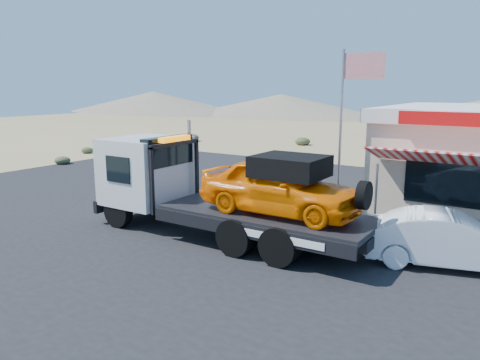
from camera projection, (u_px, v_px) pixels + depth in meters
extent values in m
plane|color=olive|center=(164.00, 222.00, 16.59)|extent=(120.00, 120.00, 0.00)
cube|color=black|center=(256.00, 211.00, 17.97)|extent=(32.00, 24.00, 0.02)
cylinder|color=black|center=(118.00, 212.00, 15.81)|extent=(1.08, 0.32, 1.08)
cylinder|color=black|center=(162.00, 199.00, 17.57)|extent=(1.08, 0.32, 1.08)
cylinder|color=black|center=(237.00, 236.00, 13.20)|extent=(1.08, 0.59, 1.08)
cylinder|color=black|center=(274.00, 219.00, 14.96)|extent=(1.08, 0.59, 1.08)
cylinder|color=black|center=(281.00, 245.00, 12.45)|extent=(1.08, 0.59, 1.08)
cylinder|color=black|center=(314.00, 226.00, 14.21)|extent=(1.08, 0.59, 1.08)
cube|color=black|center=(233.00, 217.00, 14.51)|extent=(8.82, 1.08, 0.32)
cube|color=silver|center=(146.00, 170.00, 16.26)|extent=(2.37, 2.53, 2.26)
cube|color=black|center=(168.00, 151.00, 15.56)|extent=(0.38, 2.15, 0.97)
cube|color=black|center=(176.00, 176.00, 15.55)|extent=(0.11, 2.37, 2.15)
cube|color=orange|center=(175.00, 139.00, 15.31)|extent=(0.27, 1.29, 0.16)
cube|color=black|center=(266.00, 214.00, 13.82)|extent=(6.46, 2.47, 0.16)
imported|color=#F86D01|center=(280.00, 186.00, 13.41)|extent=(4.74, 1.91, 1.61)
cube|color=black|center=(290.00, 166.00, 13.11)|extent=(1.94, 1.61, 0.59)
imported|color=silver|center=(449.00, 240.00, 12.34)|extent=(4.63, 2.67, 1.44)
cube|color=red|center=(439.00, 119.00, 15.43)|extent=(2.60, 0.12, 0.45)
cylinder|color=#99999E|center=(376.00, 196.00, 15.57)|extent=(0.08, 0.08, 2.20)
cylinder|color=#99999E|center=(340.00, 133.00, 17.15)|extent=(0.10, 0.10, 6.00)
cube|color=#B20C14|center=(364.00, 66.00, 16.27)|extent=(1.50, 0.02, 0.90)
ellipsoid|color=#353D21|center=(62.00, 160.00, 28.84)|extent=(0.96, 0.96, 0.51)
ellipsoid|color=#353D21|center=(87.00, 150.00, 33.58)|extent=(0.85, 0.85, 0.46)
ellipsoid|color=#353D21|center=(192.00, 137.00, 40.92)|extent=(1.26, 1.26, 0.68)
ellipsoid|color=#353D21|center=(303.00, 141.00, 38.25)|extent=(1.23, 1.23, 0.66)
ellipsoid|color=#353D21|center=(394.00, 143.00, 37.66)|extent=(0.97, 0.97, 0.52)
cone|color=#726B59|center=(282.00, 105.00, 74.76)|extent=(36.00, 36.00, 3.50)
cone|color=#726B59|center=(154.00, 102.00, 85.76)|extent=(40.00, 40.00, 3.80)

